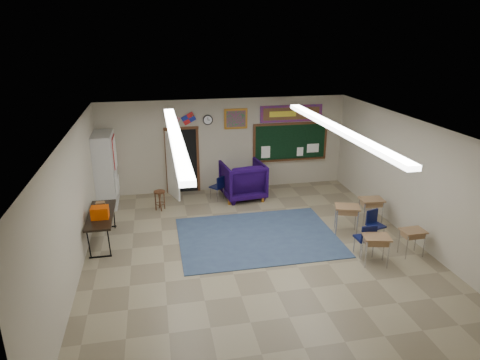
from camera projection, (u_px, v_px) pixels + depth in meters
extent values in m
plane|color=gray|center=(257.00, 253.00, 10.20)|extent=(9.00, 9.00, 0.00)
cube|color=#A99C89|center=(225.00, 145.00, 13.86)|extent=(8.00, 0.04, 3.00)
cube|color=#A99C89|center=(341.00, 318.00, 5.55)|extent=(8.00, 0.04, 3.00)
cube|color=#A99C89|center=(73.00, 208.00, 8.95)|extent=(0.04, 9.00, 3.00)
cube|color=#A99C89|center=(417.00, 182.00, 10.46)|extent=(0.04, 9.00, 3.00)
cube|color=silver|center=(259.00, 129.00, 9.21)|extent=(8.00, 9.00, 0.04)
cube|color=#334A62|center=(258.00, 237.00, 10.98)|extent=(4.00, 3.00, 0.02)
cube|color=black|center=(182.00, 161.00, 13.74)|extent=(0.95, 0.04, 2.10)
cube|color=white|center=(172.00, 166.00, 13.27)|extent=(0.35, 0.86, 2.05)
cube|color=#502B16|center=(290.00, 142.00, 14.25)|extent=(2.55, 0.05, 1.30)
cube|color=black|center=(290.00, 142.00, 14.24)|extent=(2.40, 0.03, 1.15)
cube|color=#502B16|center=(290.00, 160.00, 14.39)|extent=(2.40, 0.12, 0.04)
cube|color=red|center=(291.00, 114.00, 13.93)|extent=(2.10, 0.04, 0.55)
cube|color=brown|center=(292.00, 114.00, 13.92)|extent=(1.90, 0.03, 0.40)
cube|color=#AF7022|center=(236.00, 119.00, 13.62)|extent=(0.75, 0.05, 0.65)
cube|color=#A51466|center=(236.00, 119.00, 13.61)|extent=(0.62, 0.03, 0.52)
cylinder|color=black|center=(208.00, 120.00, 13.45)|extent=(0.32, 0.05, 0.32)
cylinder|color=white|center=(208.00, 120.00, 13.43)|extent=(0.26, 0.02, 0.26)
cube|color=beige|center=(106.00, 170.00, 12.69)|extent=(0.55, 1.25, 2.20)
imported|color=#150532|center=(243.00, 180.00, 13.39)|extent=(1.38, 1.41, 1.16)
cube|color=olive|center=(347.00, 207.00, 10.99)|extent=(0.74, 0.65, 0.04)
cube|color=brown|center=(347.00, 211.00, 11.02)|extent=(0.64, 0.55, 0.12)
cube|color=olive|center=(372.00, 200.00, 11.50)|extent=(0.65, 0.51, 0.04)
cube|color=brown|center=(371.00, 203.00, 11.53)|extent=(0.56, 0.43, 0.12)
cube|color=olive|center=(377.00, 237.00, 9.49)|extent=(0.67, 0.56, 0.04)
cube|color=brown|center=(376.00, 241.00, 9.52)|extent=(0.58, 0.48, 0.12)
cube|color=olive|center=(413.00, 231.00, 9.90)|extent=(0.55, 0.42, 0.04)
cube|color=brown|center=(413.00, 234.00, 9.93)|extent=(0.48, 0.35, 0.11)
cube|color=black|center=(101.00, 215.00, 10.50)|extent=(0.62, 1.84, 0.05)
cube|color=#CC4A03|center=(100.00, 213.00, 10.21)|extent=(0.41, 0.31, 0.29)
cylinder|color=#512D18|center=(159.00, 192.00, 12.46)|extent=(0.33, 0.33, 0.04)
torus|color=#512D18|center=(160.00, 204.00, 12.59)|extent=(0.27, 0.27, 0.02)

